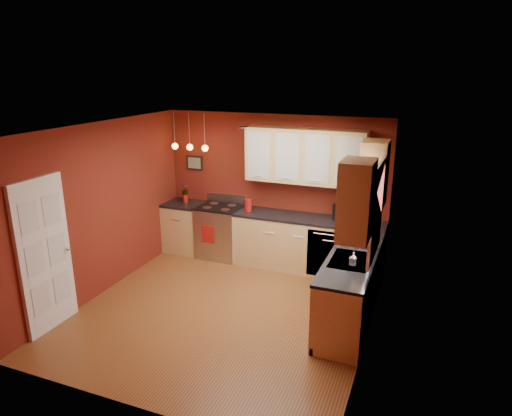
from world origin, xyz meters
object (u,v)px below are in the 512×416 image
at_px(sink, 351,262).
at_px(coffee_maker, 340,213).
at_px(gas_range, 220,231).
at_px(red_canister, 248,205).
at_px(soap_pump, 353,260).

distance_m(sink, coffee_maker, 1.64).
bearing_deg(gas_range, red_canister, -2.40).
relative_size(sink, soap_pump, 3.51).
xyz_separation_m(sink, soap_pump, (0.06, -0.22, 0.12)).
height_order(sink, soap_pump, sink).
relative_size(coffee_maker, soap_pump, 1.38).
height_order(coffee_maker, soap_pump, coffee_maker).
height_order(gas_range, coffee_maker, coffee_maker).
xyz_separation_m(gas_range, red_canister, (0.57, -0.02, 0.57)).
bearing_deg(soap_pump, red_canister, 141.29).
bearing_deg(red_canister, soap_pump, -38.71).
height_order(red_canister, soap_pump, red_canister).
bearing_deg(coffee_maker, soap_pump, -53.55).
xyz_separation_m(coffee_maker, soap_pump, (0.53, -1.78, -0.03)).
relative_size(gas_range, soap_pump, 5.57).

